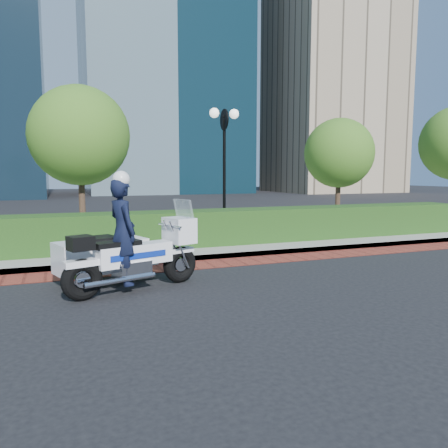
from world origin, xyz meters
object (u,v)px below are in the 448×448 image
object	(u,v)px
tree_c	(339,153)
police_motorcycle	(119,248)
lamppost	(224,151)
tree_b	(80,136)

from	to	relation	value
tree_c	police_motorcycle	world-z (taller)	tree_c
tree_c	lamppost	bearing A→B (deg)	-166.70
tree_c	police_motorcycle	xyz separation A→B (m)	(-9.70, -6.48, -2.27)
tree_b	police_motorcycle	xyz separation A→B (m)	(0.30, -6.48, -2.66)
tree_b	tree_c	world-z (taller)	tree_b
tree_c	police_motorcycle	distance (m)	11.88
lamppost	tree_b	size ratio (longest dim) A/B	0.86
police_motorcycle	lamppost	bearing A→B (deg)	32.59
tree_b	tree_c	size ratio (longest dim) A/B	1.14
lamppost	police_motorcycle	size ratio (longest dim) A/B	1.48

